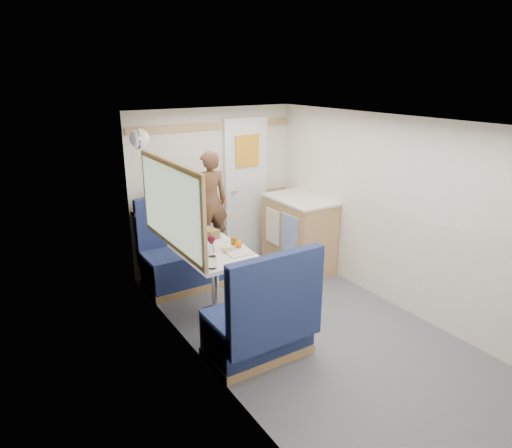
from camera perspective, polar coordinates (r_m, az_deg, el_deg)
floor at (r=4.44m, az=8.95°, el=-14.41°), size 4.50×4.50×0.00m
ceiling at (r=3.76m, az=10.48°, el=12.16°), size 4.50×4.50×0.00m
wall_back at (r=5.78m, az=-5.22°, el=4.41°), size 2.20×0.02×2.00m
wall_left at (r=3.41m, az=-4.46°, el=-5.73°), size 0.02×4.50×2.00m
wall_right at (r=4.76m, az=19.64°, el=0.33°), size 0.02×4.50×2.00m
oak_trim_low at (r=5.80m, az=-5.09°, el=2.94°), size 2.15×0.02×0.08m
oak_trim_high at (r=5.63m, az=-5.36°, el=12.10°), size 2.15×0.02×0.08m
side_window at (r=4.19m, az=-10.70°, el=2.29°), size 0.04×1.30×0.72m
rear_door at (r=5.97m, az=-1.22°, el=4.66°), size 0.62×0.12×1.86m
dinette_table at (r=4.58m, az=-5.19°, el=-5.13°), size 0.62×0.92×0.72m
bench_far at (r=5.41m, az=-9.29°, el=-4.57°), size 0.90×0.59×1.05m
bench_near at (r=4.04m, az=0.67°, el=-12.78°), size 0.90×0.59×1.05m
ledge at (r=5.45m, az=-10.66°, el=1.97°), size 0.90×0.14×0.04m
dome_light at (r=4.89m, az=-14.37°, el=10.32°), size 0.20×0.20×0.20m
galley_counter at (r=5.79m, az=5.35°, el=-1.11°), size 0.57×0.92×0.92m
person at (r=5.14m, az=-5.81°, el=2.86°), size 0.45×0.32×1.14m
duffel_bag at (r=5.42m, az=-10.50°, el=3.35°), size 0.49×0.28×0.22m
tray at (r=4.49m, az=-2.36°, el=-3.35°), size 0.27×0.34×0.02m
orange_fruit at (r=4.53m, az=-2.19°, el=-2.52°), size 0.07×0.07×0.07m
cheese_block at (r=4.47m, az=-3.55°, el=-3.05°), size 0.11×0.08×0.04m
wine_glass at (r=4.46m, az=-5.62°, el=-2.00°), size 0.08×0.08×0.17m
tumbler_left at (r=4.11m, az=-5.48°, el=-4.80°), size 0.07×0.07×0.12m
tumbler_mid at (r=4.76m, az=-9.15°, el=-1.74°), size 0.06×0.06×0.10m
tumbler_right at (r=4.67m, az=-6.91°, el=-2.00°), size 0.07×0.07×0.11m
beer_glass at (r=4.61m, az=-2.81°, el=-2.21°), size 0.06×0.06×0.10m
pepper_grinder at (r=4.48m, az=-5.54°, el=-2.95°), size 0.03×0.03×0.09m
salt_grinder at (r=4.46m, az=-5.65°, el=-3.05°), size 0.04×0.04×0.09m
bread_loaf at (r=4.87m, az=-5.96°, el=-1.13°), size 0.18×0.26×0.10m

